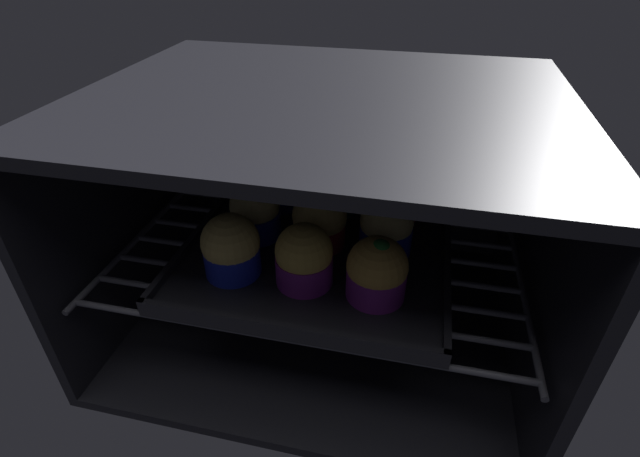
{
  "coord_description": "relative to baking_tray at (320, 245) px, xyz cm",
  "views": [
    {
      "loc": [
        11.81,
        -31.69,
        52.9
      ],
      "look_at": [
        0.0,
        20.02,
        17.44
      ],
      "focal_mm": 26.09,
      "sensor_mm": 36.0,
      "label": 1
    }
  ],
  "objects": [
    {
      "name": "oven_cavity",
      "position": [
        0.0,
        6.22,
        2.32
      ],
      "size": [
        59.0,
        47.0,
        37.0
      ],
      "color": "black",
      "rests_on": "ground"
    },
    {
      "name": "oven_rack",
      "position": [
        0.0,
        1.98,
        -1.08
      ],
      "size": [
        54.8,
        42.0,
        0.8
      ],
      "color": "#51515B",
      "rests_on": "oven_cavity"
    },
    {
      "name": "baking_tray",
      "position": [
        0.0,
        0.0,
        0.0
      ],
      "size": [
        35.45,
        35.45,
        2.2
      ],
      "color": "black",
      "rests_on": "oven_rack"
    },
    {
      "name": "muffin_row0_col0",
      "position": [
        -9.3,
        -8.82,
        4.26
      ],
      "size": [
        7.31,
        7.31,
        8.26
      ],
      "color": "#1928B7",
      "rests_on": "baking_tray"
    },
    {
      "name": "muffin_row0_col1",
      "position": [
        0.33,
        -8.63,
        4.16
      ],
      "size": [
        7.08,
        7.08,
        8.11
      ],
      "color": "#7A238C",
      "rests_on": "baking_tray"
    },
    {
      "name": "muffin_row0_col2",
      "position": [
        8.89,
        -9.2,
        4.11
      ],
      "size": [
        7.21,
        7.21,
        8.18
      ],
      "color": "#7A238C",
      "rests_on": "baking_tray"
    },
    {
      "name": "muffin_row1_col0",
      "position": [
        -9.23,
        -0.12,
        4.35
      ],
      "size": [
        7.08,
        7.08,
        8.65
      ],
      "color": "#1928B7",
      "rests_on": "baking_tray"
    },
    {
      "name": "muffin_row1_col1",
      "position": [
        -0.28,
        -0.26,
        4.27
      ],
      "size": [
        7.45,
        7.45,
        8.21
      ],
      "color": "red",
      "rests_on": "baking_tray"
    },
    {
      "name": "muffin_row1_col2",
      "position": [
        8.97,
        0.2,
        4.23
      ],
      "size": [
        7.1,
        7.1,
        8.14
      ],
      "color": "#1928B7",
      "rests_on": "baking_tray"
    },
    {
      "name": "muffin_row2_col0",
      "position": [
        -8.66,
        8.65,
        4.41
      ],
      "size": [
        7.13,
        7.13,
        8.49
      ],
      "color": "#1928B7",
      "rests_on": "baking_tray"
    },
    {
      "name": "muffin_row2_col1",
      "position": [
        0.11,
        8.99,
        4.26
      ],
      "size": [
        7.52,
        7.52,
        8.32
      ],
      "color": "#0C8C84",
      "rests_on": "baking_tray"
    },
    {
      "name": "muffin_row2_col2",
      "position": [
        9.38,
        9.23,
        4.07
      ],
      "size": [
        7.21,
        7.21,
        7.93
      ],
      "color": "red",
      "rests_on": "baking_tray"
    }
  ]
}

